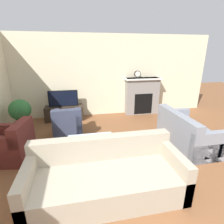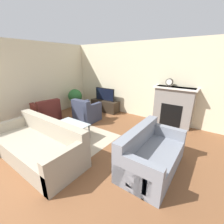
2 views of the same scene
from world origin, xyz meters
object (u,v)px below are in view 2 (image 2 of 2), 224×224
at_px(armchair_by_window, 47,113).
at_px(armchair_accent, 87,113).
at_px(couch_loveseat, 150,155).
at_px(coffee_table, 70,125).
at_px(couch_sectional, 39,146).
at_px(potted_plant, 75,97).
at_px(mantel_clock, 169,82).
at_px(tv, 105,94).

height_order(armchair_by_window, armchair_accent, same).
height_order(couch_loveseat, coffee_table, couch_loveseat).
distance_m(couch_sectional, armchair_accent, 2.23).
relative_size(couch_sectional, coffee_table, 2.45).
distance_m(couch_sectional, coffee_table, 1.00).
bearing_deg(armchair_accent, potted_plant, -27.68).
xyz_separation_m(couch_loveseat, potted_plant, (-4.08, 1.65, 0.30)).
xyz_separation_m(armchair_by_window, armchair_accent, (1.12, 0.85, 0.00)).
distance_m(armchair_by_window, coffee_table, 1.66).
relative_size(armchair_accent, mantel_clock, 3.30).
relative_size(tv, potted_plant, 1.02).
bearing_deg(couch_sectional, armchair_accent, 106.96).
bearing_deg(couch_loveseat, armchair_accent, 70.02).
xyz_separation_m(couch_sectional, mantel_clock, (1.69, 3.53, 1.13)).
bearing_deg(couch_sectional, armchair_by_window, 143.91).
relative_size(armchair_by_window, potted_plant, 1.03).
distance_m(tv, armchair_accent, 1.34).
xyz_separation_m(couch_sectional, coffee_table, (-0.14, 0.99, 0.10)).
relative_size(couch_sectional, mantel_clock, 9.36).
relative_size(couch_loveseat, potted_plant, 1.75).
bearing_deg(armchair_by_window, couch_sectional, 63.06).
bearing_deg(armchair_accent, coffee_table, 112.83).
bearing_deg(couch_loveseat, coffee_table, 93.35).
xyz_separation_m(tv, coffee_table, (0.68, -2.41, -0.35)).
relative_size(armchair_by_window, armchair_accent, 1.13).
bearing_deg(couch_sectional, mantel_clock, 64.44).
distance_m(tv, coffee_table, 2.52).
relative_size(coffee_table, potted_plant, 1.05).
bearing_deg(potted_plant, tv, 28.74).
distance_m(couch_loveseat, armchair_accent, 2.97).
xyz_separation_m(armchair_accent, mantel_clock, (2.34, 1.39, 1.11)).
bearing_deg(mantel_clock, armchair_accent, -149.21).
bearing_deg(couch_sectional, potted_plant, 125.00).
bearing_deg(coffee_table, tv, 105.69).
bearing_deg(mantel_clock, couch_sectional, -115.56).
height_order(potted_plant, mantel_clock, mantel_clock).
relative_size(armchair_by_window, coffee_table, 0.98).
distance_m(armchair_by_window, mantel_clock, 4.26).
distance_m(couch_sectional, armchair_by_window, 2.19).
relative_size(tv, coffee_table, 0.97).
height_order(armchair_by_window, potted_plant, potted_plant).
bearing_deg(armchair_by_window, couch_loveseat, 96.69).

